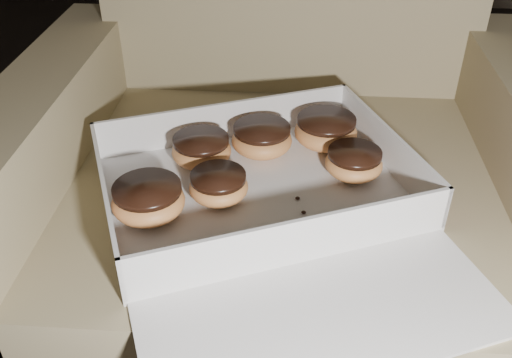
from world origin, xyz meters
name	(u,v)px	position (x,y,z in m)	size (l,w,h in m)	color
armchair	(282,207)	(0.13, 0.16, 0.30)	(0.90, 0.76, 0.94)	#90805C
bakery_box	(269,204)	(0.11, -0.01, 0.44)	(0.61, 0.65, 0.07)	silver
donut_a	(326,131)	(0.20, 0.17, 0.46)	(0.11, 0.11, 0.05)	#EB9852
donut_b	(354,162)	(0.24, 0.08, 0.45)	(0.09, 0.09, 0.04)	#EB9852
donut_c	(148,200)	(-0.05, -0.05, 0.46)	(0.10, 0.10, 0.05)	#EB9852
donut_d	(219,186)	(0.04, 0.00, 0.45)	(0.09, 0.09, 0.04)	#EB9852
donut_e	(201,150)	(0.00, 0.10, 0.46)	(0.10, 0.10, 0.05)	#EB9852
donut_f	(262,139)	(0.09, 0.13, 0.46)	(0.10, 0.10, 0.05)	#EB9852
crumb_a	(298,198)	(0.16, 0.01, 0.43)	(0.01, 0.01, 0.00)	black
crumb_b	(374,231)	(0.26, -0.06, 0.43)	(0.01, 0.01, 0.00)	black
crumb_c	(304,212)	(0.17, -0.03, 0.43)	(0.01, 0.01, 0.00)	black
crumb_d	(379,231)	(0.27, -0.06, 0.43)	(0.01, 0.01, 0.00)	black
crumb_e	(163,256)	(-0.02, -0.13, 0.43)	(0.01, 0.01, 0.00)	black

